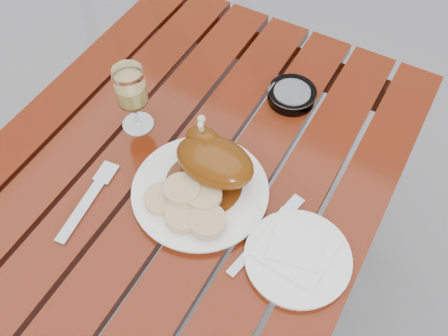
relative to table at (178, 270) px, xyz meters
The scene contains 11 objects.
ground 0.38m from the table, ahead, with size 60.00×60.00×0.00m, color slate.
table is the anchor object (origin of this frame).
dinner_plate 0.39m from the table, 26.82° to the left, with size 0.27×0.27×0.02m, color white.
roast_duck 0.45m from the table, 50.00° to the left, with size 0.17×0.16×0.12m.
bread_dumplings 0.41m from the table, 12.03° to the right, with size 0.17×0.12×0.03m.
wine_glass 0.49m from the table, 140.35° to the left, with size 0.07×0.07×0.16m, color #D7C061.
side_plate 0.48m from the table, ahead, with size 0.20×0.20×0.02m, color white.
napkin 0.49m from the table, ahead, with size 0.13×0.12×0.01m, color white.
ashtray 0.54m from the table, 72.16° to the left, with size 0.11×0.11×0.03m, color #B2B7BC.
fork 0.41m from the table, 139.50° to the right, with size 0.02×0.18×0.01m, color gray.
knife 0.44m from the table, ahead, with size 0.02×0.18×0.01m, color gray.
Camera 1 is at (0.37, -0.41, 1.59)m, focal length 40.00 mm.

